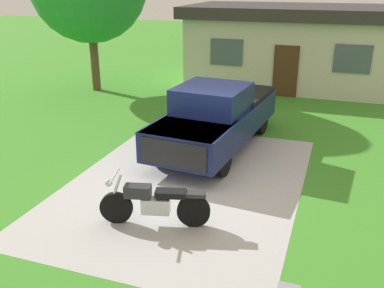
{
  "coord_description": "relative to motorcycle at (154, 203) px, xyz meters",
  "views": [
    {
      "loc": [
        3.24,
        -8.86,
        4.61
      ],
      "look_at": [
        0.04,
        0.29,
        0.9
      ],
      "focal_mm": 40.53,
      "sensor_mm": 36.0,
      "label": 1
    }
  ],
  "objects": [
    {
      "name": "ground_plane",
      "position": [
        -0.04,
        1.98,
        -0.47
      ],
      "size": [
        80.0,
        80.0,
        0.0
      ],
      "primitive_type": "plane",
      "color": "#3F8D2A"
    },
    {
      "name": "driveway_pad",
      "position": [
        -0.04,
        1.98,
        -0.47
      ],
      "size": [
        5.36,
        7.64,
        0.01
      ],
      "primitive_type": "cube",
      "color": "#B3B3B3",
      "rests_on": "ground"
    },
    {
      "name": "motorcycle",
      "position": [
        0.0,
        0.0,
        0.0
      ],
      "size": [
        2.17,
        0.88,
        1.09
      ],
      "color": "black",
      "rests_on": "ground"
    },
    {
      "name": "pickup_truck",
      "position": [
        -0.02,
        4.58,
        0.48
      ],
      "size": [
        2.49,
        5.77,
        1.9
      ],
      "color": "black",
      "rests_on": "ground"
    },
    {
      "name": "neighbor_house",
      "position": [
        1.01,
        13.57,
        1.32
      ],
      "size": [
        9.6,
        5.6,
        3.5
      ],
      "color": "beige",
      "rests_on": "ground"
    }
  ]
}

